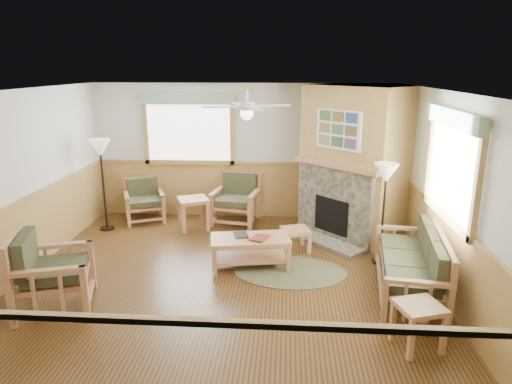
# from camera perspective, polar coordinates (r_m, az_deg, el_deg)

# --- Properties ---
(floor) EXTENTS (6.00, 6.00, 0.01)m
(floor) POSITION_cam_1_polar(r_m,az_deg,el_deg) (6.78, -3.85, -10.98)
(floor) COLOR #4D3115
(floor) RESTS_ON ground
(ceiling) EXTENTS (6.00, 6.00, 0.01)m
(ceiling) POSITION_cam_1_polar(r_m,az_deg,el_deg) (6.08, -4.32, 12.48)
(ceiling) COLOR white
(ceiling) RESTS_ON floor
(wall_back) EXTENTS (6.00, 0.02, 2.70)m
(wall_back) POSITION_cam_1_polar(r_m,az_deg,el_deg) (9.21, -1.50, 5.06)
(wall_back) COLOR silver
(wall_back) RESTS_ON floor
(wall_front) EXTENTS (6.00, 0.02, 2.70)m
(wall_front) POSITION_cam_1_polar(r_m,az_deg,el_deg) (3.55, -10.90, -12.76)
(wall_front) COLOR silver
(wall_front) RESTS_ON floor
(wall_left) EXTENTS (0.02, 6.00, 2.70)m
(wall_left) POSITION_cam_1_polar(r_m,az_deg,el_deg) (7.34, -27.95, 0.54)
(wall_left) COLOR silver
(wall_left) RESTS_ON floor
(wall_right) EXTENTS (0.02, 6.00, 2.70)m
(wall_right) POSITION_cam_1_polar(r_m,az_deg,el_deg) (6.60, 22.70, -0.36)
(wall_right) COLOR silver
(wall_right) RESTS_ON floor
(wainscot) EXTENTS (6.00, 6.00, 1.10)m
(wainscot) POSITION_cam_1_polar(r_m,az_deg,el_deg) (6.56, -3.94, -6.63)
(wainscot) COLOR #AC8746
(wainscot) RESTS_ON floor
(fireplace) EXTENTS (3.11, 3.11, 2.70)m
(fireplace) POSITION_cam_1_polar(r_m,az_deg,el_deg) (8.32, 12.09, 3.59)
(fireplace) COLOR #AC8746
(fireplace) RESTS_ON floor
(window_back) EXTENTS (1.90, 0.16, 1.50)m
(window_back) POSITION_cam_1_polar(r_m,az_deg,el_deg) (9.20, -8.57, 12.29)
(window_back) COLOR white
(window_back) RESTS_ON wall_back
(window_right) EXTENTS (0.16, 1.90, 1.50)m
(window_right) POSITION_cam_1_polar(r_m,az_deg,el_deg) (6.20, 24.06, 9.69)
(window_right) COLOR white
(window_right) RESTS_ON wall_right
(ceiling_fan) EXTENTS (1.59, 1.59, 0.36)m
(ceiling_fan) POSITION_cam_1_polar(r_m,az_deg,el_deg) (6.35, -1.18, 12.28)
(ceiling_fan) COLOR white
(ceiling_fan) RESTS_ON ceiling
(sofa) EXTENTS (2.05, 1.07, 0.90)m
(sofa) POSITION_cam_1_polar(r_m,az_deg,el_deg) (6.59, 18.63, -8.28)
(sofa) COLOR tan
(sofa) RESTS_ON floor
(armchair_back_left) EXTENTS (0.96, 0.96, 0.83)m
(armchair_back_left) POSITION_cam_1_polar(r_m,az_deg,el_deg) (9.39, -13.79, -1.06)
(armchair_back_left) COLOR tan
(armchair_back_left) RESTS_ON floor
(armchair_back_right) EXTENTS (0.98, 0.98, 0.94)m
(armchair_back_right) POSITION_cam_1_polar(r_m,az_deg,el_deg) (8.99, -2.51, -0.96)
(armchair_back_right) COLOR tan
(armchair_back_right) RESTS_ON floor
(armchair_left) EXTENTS (1.14, 1.14, 1.02)m
(armchair_left) POSITION_cam_1_polar(r_m,az_deg,el_deg) (6.42, -24.05, -8.93)
(armchair_left) COLOR tan
(armchair_left) RESTS_ON floor
(coffee_table) EXTENTS (1.29, 0.80, 0.48)m
(coffee_table) POSITION_cam_1_polar(r_m,az_deg,el_deg) (7.10, -0.73, -7.51)
(coffee_table) COLOR tan
(coffee_table) RESTS_ON floor
(end_table_chairs) EXTENTS (0.70, 0.68, 0.60)m
(end_table_chairs) POSITION_cam_1_polar(r_m,az_deg,el_deg) (8.78, -7.82, -2.67)
(end_table_chairs) COLOR tan
(end_table_chairs) RESTS_ON floor
(end_table_sofa) EXTENTS (0.58, 0.57, 0.52)m
(end_table_sofa) POSITION_cam_1_polar(r_m,az_deg,el_deg) (5.50, 19.57, -15.51)
(end_table_sofa) COLOR tan
(end_table_sofa) RESTS_ON floor
(footstool) EXTENTS (0.55, 0.55, 0.38)m
(footstool) POSITION_cam_1_polar(r_m,az_deg,el_deg) (7.75, 4.95, -5.95)
(footstool) COLOR tan
(footstool) RESTS_ON floor
(braided_rug) EXTENTS (1.87, 1.87, 0.01)m
(braided_rug) POSITION_cam_1_polar(r_m,az_deg,el_deg) (7.02, 4.30, -9.92)
(braided_rug) COLOR #4F4D31
(braided_rug) RESTS_ON floor
(floor_lamp_left) EXTENTS (0.50, 0.50, 1.74)m
(floor_lamp_left) POSITION_cam_1_polar(r_m,az_deg,el_deg) (8.97, -18.54, 0.83)
(floor_lamp_left) COLOR black
(floor_lamp_left) RESTS_ON floor
(floor_lamp_right) EXTENTS (0.46, 0.46, 1.62)m
(floor_lamp_right) POSITION_cam_1_polar(r_m,az_deg,el_deg) (7.31, 15.62, -2.68)
(floor_lamp_right) COLOR black
(floor_lamp_right) RESTS_ON floor
(book_red) EXTENTS (0.32, 0.36, 0.03)m
(book_red) POSITION_cam_1_polar(r_m,az_deg,el_deg) (6.94, 0.47, -5.65)
(book_red) COLOR maroon
(book_red) RESTS_ON coffee_table
(book_dark) EXTENTS (0.27, 0.31, 0.02)m
(book_dark) POSITION_cam_1_polar(r_m,az_deg,el_deg) (7.08, -1.90, -5.28)
(book_dark) COLOR black
(book_dark) RESTS_ON coffee_table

